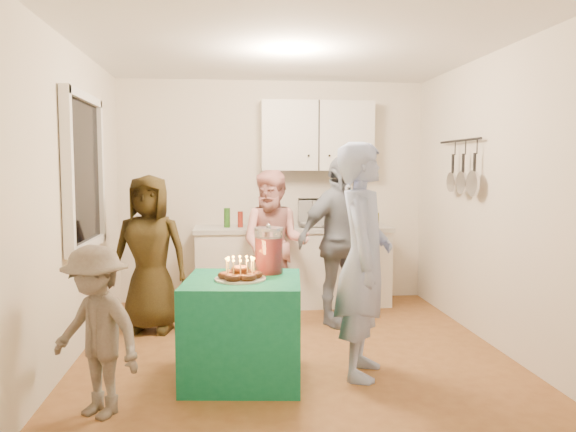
{
  "coord_description": "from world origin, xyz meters",
  "views": [
    {
      "loc": [
        -0.54,
        -4.66,
        1.59
      ],
      "look_at": [
        0.0,
        0.35,
        1.15
      ],
      "focal_mm": 35.0,
      "sensor_mm": 36.0,
      "label": 1
    }
  ],
  "objects": [
    {
      "name": "floor",
      "position": [
        0.0,
        0.0,
        0.0
      ],
      "size": [
        4.0,
        4.0,
        0.0
      ],
      "primitive_type": "plane",
      "color": "brown",
      "rests_on": "ground"
    },
    {
      "name": "ceiling",
      "position": [
        0.0,
        0.0,
        2.6
      ],
      "size": [
        4.0,
        4.0,
        0.0
      ],
      "primitive_type": "plane",
      "color": "white",
      "rests_on": "floor"
    },
    {
      "name": "back_wall",
      "position": [
        0.0,
        2.0,
        1.3
      ],
      "size": [
        3.6,
        3.6,
        0.0
      ],
      "primitive_type": "plane",
      "color": "silver",
      "rests_on": "floor"
    },
    {
      "name": "left_wall",
      "position": [
        -1.8,
        0.0,
        1.3
      ],
      "size": [
        4.0,
        4.0,
        0.0
      ],
      "primitive_type": "plane",
      "color": "silver",
      "rests_on": "floor"
    },
    {
      "name": "right_wall",
      "position": [
        1.8,
        0.0,
        1.3
      ],
      "size": [
        4.0,
        4.0,
        0.0
      ],
      "primitive_type": "plane",
      "color": "silver",
      "rests_on": "floor"
    },
    {
      "name": "window_night",
      "position": [
        -1.77,
        0.3,
        1.55
      ],
      "size": [
        0.04,
        1.0,
        1.2
      ],
      "primitive_type": "cube",
      "color": "black",
      "rests_on": "left_wall"
    },
    {
      "name": "counter",
      "position": [
        0.2,
        1.7,
        0.43
      ],
      "size": [
        2.2,
        0.58,
        0.86
      ],
      "primitive_type": "cube",
      "color": "white",
      "rests_on": "floor"
    },
    {
      "name": "countertop",
      "position": [
        0.2,
        1.7,
        0.89
      ],
      "size": [
        2.24,
        0.62,
        0.05
      ],
      "primitive_type": "cube",
      "color": "beige",
      "rests_on": "counter"
    },
    {
      "name": "upper_cabinet",
      "position": [
        0.5,
        1.85,
        1.95
      ],
      "size": [
        1.3,
        0.3,
        0.8
      ],
      "primitive_type": "cube",
      "color": "white",
      "rests_on": "back_wall"
    },
    {
      "name": "pot_rack",
      "position": [
        1.72,
        0.7,
        1.6
      ],
      "size": [
        0.12,
        1.0,
        0.6
      ],
      "primitive_type": "cube",
      "color": "black",
      "rests_on": "right_wall"
    },
    {
      "name": "microwave",
      "position": [
        0.55,
        1.7,
        1.07
      ],
      "size": [
        0.59,
        0.43,
        0.31
      ],
      "primitive_type": "imported",
      "rotation": [
        0.0,
        0.0,
        -0.08
      ],
      "color": "white",
      "rests_on": "countertop"
    },
    {
      "name": "party_table",
      "position": [
        -0.43,
        -0.52,
        0.38
      ],
      "size": [
        0.94,
        0.94,
        0.76
      ],
      "primitive_type": "cube",
      "rotation": [
        0.0,
        0.0,
        -0.11
      ],
      "color": "#106B47",
      "rests_on": "floor"
    },
    {
      "name": "donut_cake",
      "position": [
        -0.45,
        -0.56,
        0.85
      ],
      "size": [
        0.38,
        0.38,
        0.18
      ],
      "primitive_type": null,
      "color": "#381C0C",
      "rests_on": "party_table"
    },
    {
      "name": "punch_jar",
      "position": [
        -0.22,
        -0.32,
        0.93
      ],
      "size": [
        0.22,
        0.22,
        0.34
      ],
      "primitive_type": "cylinder",
      "color": "#AF0E17",
      "rests_on": "party_table"
    },
    {
      "name": "man_birthday",
      "position": [
        0.48,
        -0.55,
        0.89
      ],
      "size": [
        0.61,
        0.75,
        1.78
      ],
      "primitive_type": "imported",
      "rotation": [
        0.0,
        0.0,
        1.25
      ],
      "color": "#98AADE",
      "rests_on": "floor"
    },
    {
      "name": "woman_back_left",
      "position": [
        -1.29,
        0.82,
        0.76
      ],
      "size": [
        0.81,
        0.6,
        1.52
      ],
      "primitive_type": "imported",
      "rotation": [
        0.0,
        0.0,
        -0.16
      ],
      "color": "#4C3B15",
      "rests_on": "floor"
    },
    {
      "name": "woman_back_center",
      "position": [
        -0.05,
        1.19,
        0.78
      ],
      "size": [
        0.89,
        0.77,
        1.56
      ],
      "primitive_type": "imported",
      "rotation": [
        0.0,
        0.0,
        -0.27
      ],
      "color": "#DB7276",
      "rests_on": "floor"
    },
    {
      "name": "woman_back_right",
      "position": [
        0.58,
        0.85,
        0.85
      ],
      "size": [
        1.08,
        0.84,
        1.71
      ],
      "primitive_type": "imported",
      "rotation": [
        0.0,
        0.0,
        0.5
      ],
      "color": "black",
      "rests_on": "floor"
    },
    {
      "name": "child_near_left",
      "position": [
        -1.38,
        -1.07,
        0.55
      ],
      "size": [
        0.82,
        0.75,
        1.1
      ],
      "primitive_type": "imported",
      "rotation": [
        0.0,
        0.0,
        -0.62
      ],
      "color": "#544B43",
      "rests_on": "floor"
    }
  ]
}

